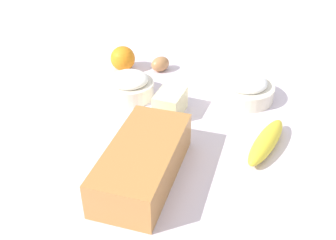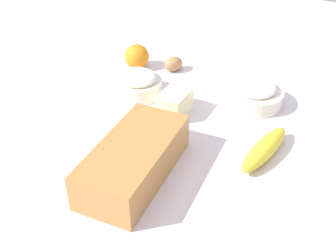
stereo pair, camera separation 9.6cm
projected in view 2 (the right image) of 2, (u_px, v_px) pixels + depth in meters
The scene contains 8 objects.
ground_plane at pixel (168, 137), 0.99m from camera, with size 2.40×2.40×0.02m, color silver.
loaf_pan at pixel (134, 159), 0.84m from camera, with size 0.29×0.15×0.08m.
flour_bowl at pixel (138, 84), 1.12m from camera, with size 0.13×0.13×0.07m.
sugar_bowl at pixel (254, 93), 1.08m from camera, with size 0.15×0.15×0.07m.
banana at pixel (265, 149), 0.90m from camera, with size 0.19×0.04×0.04m, color yellow.
orange_fruit at pixel (137, 56), 1.25m from camera, with size 0.07×0.07×0.07m, color orange.
butter_block at pixel (174, 103), 1.04m from camera, with size 0.09×0.06×0.06m, color #F4EDB2.
egg_near_butter at pixel (173, 64), 1.24m from camera, with size 0.04×0.04×0.06m, color #B57B4A.
Camera 2 is at (0.70, 0.38, 0.58)m, focal length 44.15 mm.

